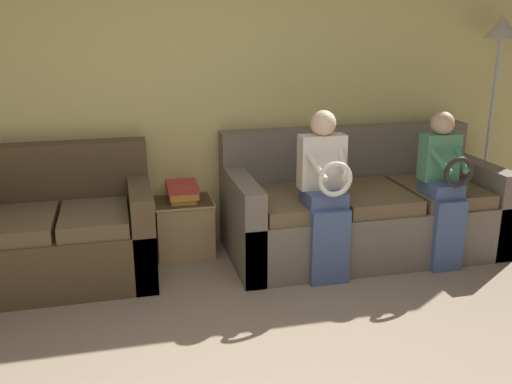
{
  "coord_description": "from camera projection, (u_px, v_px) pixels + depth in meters",
  "views": [
    {
      "loc": [
        -0.66,
        -1.94,
        1.86
      ],
      "look_at": [
        0.21,
        1.59,
        0.75
      ],
      "focal_mm": 40.0,
      "sensor_mm": 36.0,
      "label": 1
    }
  ],
  "objects": [
    {
      "name": "side_shelf",
      "position": [
        184.0,
        226.0,
        4.65
      ],
      "size": [
        0.47,
        0.4,
        0.45
      ],
      "color": "tan",
      "rests_on": "ground_plane"
    },
    {
      "name": "couch_main",
      "position": [
        360.0,
        210.0,
        4.71
      ],
      "size": [
        2.19,
        0.99,
        0.97
      ],
      "color": "#70665B",
      "rests_on": "ground_plane"
    },
    {
      "name": "child_left_seated",
      "position": [
        325.0,
        189.0,
        4.1
      ],
      "size": [
        0.34,
        0.38,
        1.24
      ],
      "color": "#475B8E",
      "rests_on": "ground_plane"
    },
    {
      "name": "couch_side",
      "position": [
        61.0,
        234.0,
        4.2
      ],
      "size": [
        1.33,
        0.89,
        0.96
      ],
      "color": "brown",
      "rests_on": "ground_plane"
    },
    {
      "name": "child_right_seated",
      "position": [
        444.0,
        182.0,
        4.32
      ],
      "size": [
        0.29,
        0.38,
        1.19
      ],
      "color": "#475B8E",
      "rests_on": "ground_plane"
    },
    {
      "name": "floor_lamp",
      "position": [
        498.0,
        56.0,
        4.85
      ],
      "size": [
        0.29,
        0.29,
        1.88
      ],
      "color": "#2D2B28",
      "rests_on": "ground_plane"
    },
    {
      "name": "book_stack",
      "position": [
        182.0,
        191.0,
        4.57
      ],
      "size": [
        0.24,
        0.32,
        0.15
      ],
      "color": "gold",
      "rests_on": "side_shelf"
    },
    {
      "name": "wall_back",
      "position": [
        199.0,
        93.0,
        4.62
      ],
      "size": [
        7.1,
        0.06,
        2.55
      ],
      "color": "#DBCC7F",
      "rests_on": "ground_plane"
    }
  ]
}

